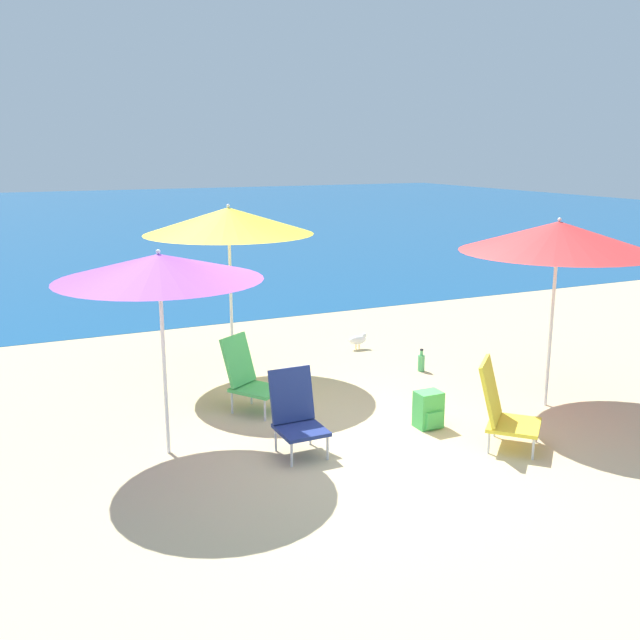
{
  "coord_description": "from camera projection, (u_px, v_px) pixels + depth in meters",
  "views": [
    {
      "loc": [
        -3.13,
        -5.68,
        2.8
      ],
      "look_at": [
        0.0,
        1.06,
        1.0
      ],
      "focal_mm": 40.0,
      "sensor_mm": 36.0,
      "label": 1
    }
  ],
  "objects": [
    {
      "name": "beach_chair_navy",
      "position": [
        296.0,
        412.0,
        6.67
      ],
      "size": [
        0.43,
        0.53,
        0.78
      ],
      "rotation": [
        0.0,
        0.0,
        0.01
      ],
      "color": "silver",
      "rests_on": "ground"
    },
    {
      "name": "beach_chair_yellow",
      "position": [
        501.0,
        407.0,
        6.78
      ],
      "size": [
        0.76,
        0.76,
        0.84
      ],
      "rotation": [
        0.0,
        0.0,
        0.77
      ],
      "color": "silver",
      "rests_on": "ground"
    },
    {
      "name": "beach_umbrella_red",
      "position": [
        558.0,
        237.0,
        7.53
      ],
      "size": [
        2.07,
        2.07,
        2.09
      ],
      "color": "white",
      "rests_on": "ground"
    },
    {
      "name": "water_bottle",
      "position": [
        421.0,
        362.0,
        9.16
      ],
      "size": [
        0.09,
        0.09,
        0.29
      ],
      "color": "#4CB266",
      "rests_on": "ground"
    },
    {
      "name": "beach_umbrella_yellow",
      "position": [
        229.0,
        221.0,
        8.49
      ],
      "size": [
        2.04,
        2.04,
        2.15
      ],
      "color": "white",
      "rests_on": "ground"
    },
    {
      "name": "beach_chair_green",
      "position": [
        248.0,
        375.0,
        7.72
      ],
      "size": [
        0.67,
        0.73,
        0.82
      ],
      "rotation": [
        0.0,
        0.0,
        0.58
      ],
      "color": "silver",
      "rests_on": "ground"
    },
    {
      "name": "beach_umbrella_purple",
      "position": [
        159.0,
        267.0,
        6.31
      ],
      "size": [
        1.86,
        1.86,
        1.93
      ],
      "color": "white",
      "rests_on": "ground"
    },
    {
      "name": "sea_water",
      "position": [
        71.0,
        218.0,
        29.18
      ],
      "size": [
        60.0,
        40.0,
        0.01
      ],
      "color": "navy",
      "rests_on": "ground"
    },
    {
      "name": "backpack_green",
      "position": [
        429.0,
        410.0,
        7.29
      ],
      "size": [
        0.26,
        0.23,
        0.38
      ],
      "color": "#47B756",
      "rests_on": "ground"
    },
    {
      "name": "seagull",
      "position": [
        358.0,
        340.0,
        10.16
      ],
      "size": [
        0.27,
        0.11,
        0.23
      ],
      "color": "gold",
      "rests_on": "ground"
    },
    {
      "name": "ground_plane",
      "position": [
        365.0,
        443.0,
        6.95
      ],
      "size": [
        60.0,
        60.0,
        0.0
      ],
      "primitive_type": "plane",
      "color": "#C6B284"
    }
  ]
}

